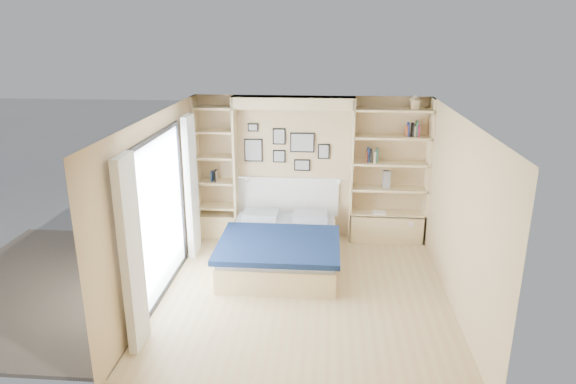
{
  "coord_description": "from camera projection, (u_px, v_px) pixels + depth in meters",
  "views": [
    {
      "loc": [
        0.29,
        -6.41,
        3.58
      ],
      "look_at": [
        -0.29,
        0.9,
        1.23
      ],
      "focal_mm": 32.0,
      "sensor_mm": 36.0,
      "label": 1
    }
  ],
  "objects": [
    {
      "name": "room_shell",
      "position": [
        285.0,
        189.0,
        8.34
      ],
      "size": [
        4.5,
        4.5,
        4.5
      ],
      "color": "tan",
      "rests_on": "ground"
    },
    {
      "name": "bed",
      "position": [
        281.0,
        247.0,
        8.09
      ],
      "size": [
        1.81,
        2.37,
        1.07
      ],
      "color": "#DEC086",
      "rests_on": "ground"
    },
    {
      "name": "shelf_decor",
      "position": [
        377.0,
        146.0,
        8.56
      ],
      "size": [
        3.51,
        0.23,
        2.03
      ],
      "color": "#B03D18",
      "rests_on": "ground"
    },
    {
      "name": "ground",
      "position": [
        304.0,
        295.0,
        7.2
      ],
      "size": [
        4.5,
        4.5,
        0.0
      ],
      "primitive_type": "plane",
      "color": "tan",
      "rests_on": "ground"
    },
    {
      "name": "deck",
      "position": [
        57.0,
        285.0,
        7.47
      ],
      "size": [
        3.2,
        4.0,
        0.05
      ],
      "primitive_type": "cube",
      "color": "brown",
      "rests_on": "ground"
    },
    {
      "name": "photo_gallery",
      "position": [
        285.0,
        148.0,
        8.85
      ],
      "size": [
        1.48,
        0.02,
        0.82
      ],
      "color": "black",
      "rests_on": "ground"
    },
    {
      "name": "reading_lamps",
      "position": [
        293.0,
        179.0,
        8.78
      ],
      "size": [
        1.92,
        0.12,
        0.15
      ],
      "color": "silver",
      "rests_on": "ground"
    },
    {
      "name": "deck_chair",
      "position": [
        121.0,
        239.0,
        8.01
      ],
      "size": [
        0.83,
        1.02,
        0.89
      ],
      "rotation": [
        0.0,
        0.0,
        0.41
      ],
      "color": "tan",
      "rests_on": "ground"
    }
  ]
}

